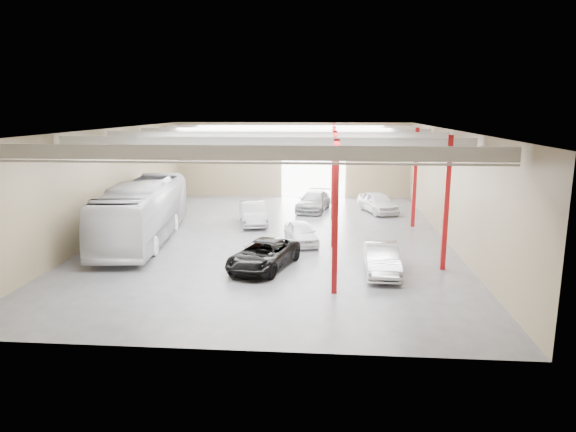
# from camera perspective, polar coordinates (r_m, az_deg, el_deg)

# --- Properties ---
(depot_shell) EXTENTS (22.12, 32.12, 7.06)m
(depot_shell) POSITION_cam_1_polar(r_m,az_deg,el_deg) (33.20, -1.21, 6.14)
(depot_shell) COLOR #4E4F54
(depot_shell) RESTS_ON ground
(coach_bus) EXTENTS (4.57, 13.75, 3.76)m
(coach_bus) POSITION_cam_1_polar(r_m,az_deg,el_deg) (33.77, -15.77, 0.48)
(coach_bus) COLOR silver
(coach_bus) RESTS_ON ground
(black_sedan) EXTENTS (3.91, 5.83, 1.49)m
(black_sedan) POSITION_cam_1_polar(r_m,az_deg,el_deg) (27.10, -2.72, -4.31)
(black_sedan) COLOR black
(black_sedan) RESTS_ON ground
(car_row_a) EXTENTS (2.69, 4.34, 1.38)m
(car_row_a) POSITION_cam_1_polar(r_m,az_deg,el_deg) (31.97, 1.45, -1.88)
(car_row_a) COLOR white
(car_row_a) RESTS_ON ground
(car_row_b) EXTENTS (2.87, 5.27, 1.65)m
(car_row_b) POSITION_cam_1_polar(r_m,az_deg,el_deg) (37.37, -3.92, 0.33)
(car_row_b) COLOR #AEAFB3
(car_row_b) RESTS_ON ground
(car_row_c) EXTENTS (3.12, 5.67, 1.56)m
(car_row_c) POSITION_cam_1_polar(r_m,az_deg,el_deg) (42.32, 2.86, 1.64)
(car_row_c) COLOR gray
(car_row_c) RESTS_ON ground
(car_right_near) EXTENTS (1.70, 4.71, 1.54)m
(car_right_near) POSITION_cam_1_polar(r_m,az_deg,el_deg) (26.65, 10.38, -4.72)
(car_right_near) COLOR #B5B6BA
(car_right_near) RESTS_ON ground
(car_right_far) EXTENTS (3.42, 5.23, 1.66)m
(car_right_far) POSITION_cam_1_polar(r_m,az_deg,el_deg) (42.18, 9.94, 1.51)
(car_right_far) COLOR white
(car_right_far) RESTS_ON ground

